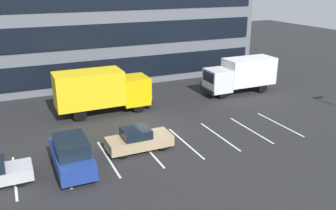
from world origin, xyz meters
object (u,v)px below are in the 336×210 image
at_px(box_truck_yellow_all, 101,89).
at_px(suv_navy, 72,155).
at_px(sedan_tan, 139,140).
at_px(box_truck_white, 241,74).

relative_size(box_truck_yellow_all, suv_navy, 1.69).
height_order(sedan_tan, suv_navy, suv_navy).
bearing_deg(suv_navy, sedan_tan, 11.88).
xyz_separation_m(box_truck_yellow_all, suv_navy, (-4.15, -8.97, -1.06)).
distance_m(box_truck_yellow_all, suv_navy, 9.94).
relative_size(box_truck_white, suv_navy, 1.56).
bearing_deg(sedan_tan, suv_navy, -168.12).
height_order(box_truck_white, suv_navy, box_truck_white).
height_order(box_truck_yellow_all, box_truck_white, box_truck_yellow_all).
height_order(box_truck_yellow_all, sedan_tan, box_truck_yellow_all).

